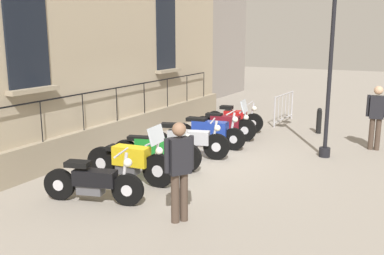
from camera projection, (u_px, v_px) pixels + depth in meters
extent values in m
plane|color=gray|center=(195.00, 159.00, 10.93)|extent=(60.00, 60.00, 0.00)
cube|color=tan|center=(101.00, 31.00, 11.56)|extent=(0.60, 12.69, 6.33)
cube|color=gray|center=(117.00, 134.00, 11.98)|extent=(0.20, 12.69, 0.75)
cube|color=black|center=(166.00, 30.00, 13.82)|extent=(0.06, 1.09, 2.48)
cube|color=gray|center=(169.00, 71.00, 14.05)|extent=(0.24, 1.29, 0.10)
cube|color=black|center=(26.00, 28.00, 9.00)|extent=(0.06, 1.09, 2.48)
cube|color=gray|center=(34.00, 90.00, 9.24)|extent=(0.24, 1.29, 0.10)
cube|color=black|center=(116.00, 88.00, 11.69)|extent=(0.03, 10.66, 0.03)
cylinder|color=black|center=(41.00, 122.00, 9.49)|extent=(0.02, 0.02, 0.91)
cylinder|color=black|center=(83.00, 112.00, 10.64)|extent=(0.02, 0.02, 0.91)
cylinder|color=black|center=(117.00, 105.00, 11.79)|extent=(0.02, 0.02, 0.91)
cylinder|color=black|center=(144.00, 98.00, 12.94)|extent=(0.02, 0.02, 0.91)
cylinder|color=black|center=(167.00, 93.00, 14.09)|extent=(0.02, 0.02, 0.91)
cylinder|color=black|center=(187.00, 88.00, 15.23)|extent=(0.02, 0.02, 0.91)
cylinder|color=black|center=(204.00, 85.00, 16.38)|extent=(0.02, 0.02, 0.91)
cylinder|color=black|center=(128.00, 190.00, 7.92)|extent=(0.61, 0.27, 0.60)
cylinder|color=silver|center=(128.00, 190.00, 7.92)|extent=(0.24, 0.18, 0.21)
cylinder|color=black|center=(60.00, 184.00, 8.19)|extent=(0.61, 0.27, 0.60)
cylinder|color=silver|center=(60.00, 184.00, 8.19)|extent=(0.24, 0.18, 0.21)
cube|color=black|center=(95.00, 178.00, 8.01)|extent=(0.85, 0.50, 0.29)
cube|color=#4C4C51|center=(91.00, 188.00, 8.07)|extent=(0.53, 0.36, 0.21)
cube|color=black|center=(78.00, 164.00, 8.02)|extent=(0.50, 0.37, 0.10)
cylinder|color=silver|center=(124.00, 171.00, 7.85)|extent=(0.17, 0.10, 0.71)
cylinder|color=silver|center=(121.00, 153.00, 7.79)|extent=(0.21, 0.62, 0.04)
sphere|color=white|center=(128.00, 163.00, 7.80)|extent=(0.16, 0.16, 0.16)
cylinder|color=silver|center=(87.00, 190.00, 8.28)|extent=(0.72, 0.28, 0.08)
cylinder|color=black|center=(159.00, 171.00, 8.86)|extent=(0.71, 0.17, 0.71)
cylinder|color=silver|center=(159.00, 171.00, 8.86)|extent=(0.26, 0.15, 0.25)
cylinder|color=black|center=(102.00, 163.00, 9.38)|extent=(0.71, 0.17, 0.71)
cylinder|color=silver|center=(102.00, 163.00, 9.38)|extent=(0.26, 0.15, 0.25)
cube|color=gold|center=(131.00, 156.00, 9.05)|extent=(0.80, 0.38, 0.40)
cube|color=#4C4C51|center=(128.00, 168.00, 9.15)|extent=(0.49, 0.29, 0.25)
cube|color=black|center=(118.00, 148.00, 9.15)|extent=(0.46, 0.32, 0.10)
cylinder|color=silver|center=(156.00, 156.00, 8.81)|extent=(0.16, 0.07, 0.61)
cylinder|color=silver|center=(154.00, 142.00, 8.77)|extent=(0.09, 0.69, 0.04)
sphere|color=white|center=(159.00, 151.00, 8.76)|extent=(0.16, 0.16, 0.16)
cylinder|color=silver|center=(126.00, 170.00, 9.38)|extent=(0.71, 0.14, 0.08)
cube|color=silver|center=(156.00, 135.00, 8.71)|extent=(0.17, 0.57, 0.36)
cylinder|color=black|center=(187.00, 158.00, 9.85)|extent=(0.68, 0.33, 0.67)
cylinder|color=silver|center=(187.00, 158.00, 9.85)|extent=(0.27, 0.23, 0.23)
cylinder|color=black|center=(125.00, 154.00, 10.14)|extent=(0.68, 0.33, 0.67)
cylinder|color=silver|center=(125.00, 154.00, 10.14)|extent=(0.27, 0.23, 0.23)
cube|color=#1E842D|center=(158.00, 146.00, 9.94)|extent=(1.06, 0.52, 0.37)
cube|color=#4C4C51|center=(154.00, 157.00, 10.01)|extent=(0.65, 0.36, 0.23)
cube|color=black|center=(140.00, 138.00, 9.98)|extent=(0.62, 0.37, 0.10)
cylinder|color=silver|center=(185.00, 144.00, 9.79)|extent=(0.17, 0.10, 0.67)
cylinder|color=silver|center=(183.00, 129.00, 9.73)|extent=(0.18, 0.52, 0.04)
sphere|color=white|center=(188.00, 137.00, 9.74)|extent=(0.16, 0.16, 0.16)
cylinder|color=silver|center=(147.00, 160.00, 10.21)|extent=(0.92, 0.34, 0.08)
cylinder|color=black|center=(216.00, 147.00, 10.81)|extent=(0.66, 0.28, 0.66)
cylinder|color=silver|center=(216.00, 147.00, 10.81)|extent=(0.26, 0.18, 0.23)
cylinder|color=black|center=(158.00, 144.00, 11.11)|extent=(0.66, 0.28, 0.66)
cylinder|color=silver|center=(158.00, 144.00, 11.11)|extent=(0.26, 0.18, 0.23)
cube|color=#B2B2BC|center=(189.00, 137.00, 10.91)|extent=(1.08, 0.57, 0.34)
cube|color=#4C4C51|center=(185.00, 146.00, 10.98)|extent=(0.67, 0.39, 0.23)
cube|color=black|center=(173.00, 125.00, 10.93)|extent=(0.63, 0.41, 0.10)
cylinder|color=silver|center=(215.00, 134.00, 10.75)|extent=(0.17, 0.10, 0.67)
cylinder|color=silver|center=(213.00, 121.00, 10.69)|extent=(0.21, 0.61, 0.04)
sphere|color=white|center=(217.00, 128.00, 10.71)|extent=(0.16, 0.16, 0.16)
cylinder|color=silver|center=(178.00, 149.00, 11.19)|extent=(0.93, 0.34, 0.08)
cylinder|color=black|center=(234.00, 139.00, 11.69)|extent=(0.62, 0.16, 0.61)
cylinder|color=silver|center=(234.00, 139.00, 11.69)|extent=(0.23, 0.14, 0.21)
cylinder|color=black|center=(184.00, 134.00, 12.25)|extent=(0.62, 0.16, 0.61)
cylinder|color=silver|center=(184.00, 134.00, 12.25)|extent=(0.23, 0.14, 0.21)
cube|color=#1E389E|center=(210.00, 128.00, 11.90)|extent=(1.01, 0.42, 0.40)
cube|color=#4C4C51|center=(207.00, 138.00, 11.99)|extent=(0.61, 0.31, 0.21)
cube|color=black|center=(197.00, 119.00, 12.00)|extent=(0.58, 0.34, 0.10)
cylinder|color=silver|center=(232.00, 126.00, 11.63)|extent=(0.16, 0.07, 0.73)
cylinder|color=silver|center=(231.00, 113.00, 11.57)|extent=(0.10, 0.72, 0.04)
sphere|color=white|center=(235.00, 119.00, 11.57)|extent=(0.16, 0.16, 0.16)
cylinder|color=silver|center=(202.00, 139.00, 12.25)|extent=(0.89, 0.16, 0.08)
cylinder|color=black|center=(245.00, 130.00, 12.68)|extent=(0.67, 0.23, 0.66)
cylinder|color=silver|center=(245.00, 130.00, 12.68)|extent=(0.25, 0.19, 0.23)
cylinder|color=black|center=(203.00, 127.00, 13.08)|extent=(0.67, 0.23, 0.66)
cylinder|color=silver|center=(203.00, 127.00, 13.08)|extent=(0.25, 0.19, 0.23)
cube|color=maroon|center=(225.00, 122.00, 12.82)|extent=(0.89, 0.44, 0.35)
cube|color=#4C4C51|center=(222.00, 129.00, 12.90)|extent=(0.55, 0.32, 0.23)
cube|color=black|center=(214.00, 115.00, 12.89)|extent=(0.52, 0.35, 0.10)
cylinder|color=silver|center=(244.00, 121.00, 12.63)|extent=(0.17, 0.08, 0.57)
cylinder|color=silver|center=(242.00, 111.00, 12.59)|extent=(0.14, 0.67, 0.04)
sphere|color=white|center=(246.00, 117.00, 12.59)|extent=(0.16, 0.16, 0.16)
cylinder|color=silver|center=(218.00, 132.00, 13.13)|extent=(0.77, 0.20, 0.08)
cube|color=silver|center=(244.00, 106.00, 12.54)|extent=(0.21, 0.56, 0.36)
cylinder|color=black|center=(253.00, 123.00, 13.74)|extent=(0.64, 0.22, 0.62)
cylinder|color=silver|center=(253.00, 123.00, 13.74)|extent=(0.24, 0.18, 0.22)
cylinder|color=black|center=(215.00, 120.00, 14.16)|extent=(0.64, 0.22, 0.62)
cylinder|color=silver|center=(215.00, 120.00, 14.16)|extent=(0.24, 0.18, 0.22)
cube|color=red|center=(235.00, 116.00, 13.89)|extent=(0.74, 0.42, 0.33)
cube|color=#4C4C51|center=(232.00, 123.00, 13.98)|extent=(0.45, 0.31, 0.22)
cube|color=black|center=(226.00, 107.00, 13.94)|extent=(0.43, 0.34, 0.10)
cylinder|color=silver|center=(252.00, 113.00, 13.69)|extent=(0.17, 0.08, 0.66)
cylinder|color=silver|center=(251.00, 103.00, 13.64)|extent=(0.14, 0.70, 0.04)
sphere|color=white|center=(254.00, 109.00, 13.64)|extent=(0.16, 0.16, 0.16)
cylinder|color=silver|center=(230.00, 125.00, 14.20)|extent=(0.64, 0.17, 0.08)
cylinder|color=black|center=(325.00, 152.00, 11.10)|extent=(0.28, 0.28, 0.24)
cylinder|color=black|center=(330.00, 67.00, 10.64)|extent=(0.10, 0.10, 4.57)
cylinder|color=#B7B7BF|center=(275.00, 112.00, 14.45)|extent=(0.05, 0.05, 1.05)
cylinder|color=#B7B7BF|center=(292.00, 105.00, 15.97)|extent=(0.05, 0.05, 1.05)
cylinder|color=#B7B7BF|center=(284.00, 94.00, 15.10)|extent=(0.13, 1.82, 0.04)
cylinder|color=#B7B7BF|center=(283.00, 119.00, 15.29)|extent=(0.13, 1.82, 0.04)
cylinder|color=#B7B7BF|center=(278.00, 108.00, 14.73)|extent=(0.02, 0.02, 0.87)
cylinder|color=#B7B7BF|center=(282.00, 107.00, 15.04)|extent=(0.02, 0.02, 0.87)
cylinder|color=#B7B7BF|center=(286.00, 105.00, 15.35)|extent=(0.02, 0.02, 0.87)
cylinder|color=#B7B7BF|center=(289.00, 104.00, 15.65)|extent=(0.02, 0.02, 0.87)
cylinder|color=black|center=(319.00, 122.00, 13.66)|extent=(0.16, 0.16, 0.71)
sphere|color=black|center=(320.00, 110.00, 13.58)|extent=(0.14, 0.14, 0.14)
cylinder|color=#47382D|center=(175.00, 198.00, 7.17)|extent=(0.14, 0.14, 0.84)
cylinder|color=#47382D|center=(184.00, 197.00, 7.25)|extent=(0.14, 0.14, 0.84)
cube|color=black|center=(179.00, 156.00, 7.06)|extent=(0.39, 0.42, 0.60)
sphere|color=#8C664C|center=(179.00, 129.00, 6.96)|extent=(0.23, 0.23, 0.23)
cylinder|color=black|center=(167.00, 156.00, 6.95)|extent=(0.09, 0.09, 0.57)
cylinder|color=black|center=(191.00, 152.00, 7.15)|extent=(0.09, 0.09, 0.57)
cylinder|color=#47382D|center=(378.00, 134.00, 11.68)|extent=(0.14, 0.14, 0.86)
cylinder|color=#47382D|center=(371.00, 134.00, 11.74)|extent=(0.14, 0.14, 0.86)
cube|color=black|center=(377.00, 107.00, 11.55)|extent=(0.38, 0.25, 0.61)
sphere|color=tan|center=(379.00, 90.00, 11.46)|extent=(0.23, 0.23, 0.23)
cylinder|color=black|center=(368.00, 106.00, 11.63)|extent=(0.09, 0.09, 0.58)
cube|color=gray|center=(185.00, 3.00, 20.69)|extent=(3.33, 7.48, 9.06)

